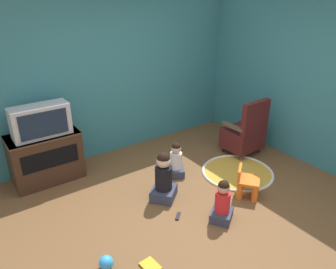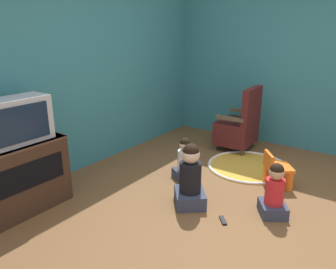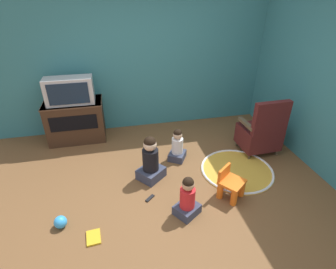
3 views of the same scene
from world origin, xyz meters
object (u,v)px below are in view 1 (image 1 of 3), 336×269
Objects in this scene: child_watching_right at (164,179)px; remote_control at (178,216)px; black_armchair at (245,133)px; child_watching_left at (222,203)px; yellow_kid_chair at (247,184)px; toy_ball at (106,263)px; book at (150,266)px; tv_cabinet at (46,156)px; television at (41,121)px; child_watching_center at (176,161)px.

remote_control is (-0.09, -0.45, -0.30)m from child_watching_right.
child_watching_left is at bearing 32.93° from black_armchair.
yellow_kid_chair is at bearing -50.97° from remote_control.
black_armchair is 3.30m from toy_ball.
child_watching_left is at bearing -87.98° from book.
yellow_kid_chair is 1.17m from child_watching_right.
tv_cabinet reaches higher than child_watching_left.
toy_ball is at bearing 141.49° from child_watching_left.
child_watching_right is at bearing 110.07° from yellow_kid_chair.
toy_ball is 1.08× the size of remote_control.
black_armchair reaches higher than remote_control.
television is 0.79× the size of black_armchair.
child_watching_right is (-1.92, -0.30, -0.07)m from black_armchair.
remote_control is at bearing -60.90° from book.
black_armchair is at bearing -31.01° from child_watching_right.
tv_cabinet is at bearing -22.08° from black_armchair.
tv_cabinet is 2.43m from book.
child_watching_center is 1.90m from book.
book is (-1.33, -1.34, -0.23)m from child_watching_center.
child_watching_right is at bearing -45.91° from book.
remote_control is (-1.08, 0.17, -0.18)m from yellow_kid_chair.
black_armchair reaches higher than book.
remote_control is (0.73, 0.49, -0.00)m from book.
television reaches higher than book.
black_armchair is at bearing -19.15° from television.
book is at bearing -81.91° from television.
tv_cabinet is 2.69m from child_watching_left.
book reaches higher than remote_control.
toy_ball is (-1.71, -1.08, -0.16)m from child_watching_center.
television is 1.84× the size of yellow_kid_chair.
child_watching_center is 2.03m from toy_ball.
television reaches higher than remote_control.
tv_cabinet is at bearing 3.01° from book.
tv_cabinet is 4.51× the size of book.
black_armchair is 1.43× the size of child_watching_right.
television is at bearing 90.11° from child_watching_right.
child_watching_center is at bearing -5.56° from black_armchair.
black_armchair is 1.33m from yellow_kid_chair.
child_watching_right is at bearing -51.20° from tv_cabinet.
child_watching_left is 0.87m from child_watching_right.
television is 2.53m from book.
black_armchair is 4.48× the size of book.
tv_cabinet reaches higher than child_watching_center.
child_watching_center is 0.64m from child_watching_right.
black_armchair is 1.95m from child_watching_left.
yellow_kid_chair is at bearing -43.78° from tv_cabinet.
toy_ball is at bearing -91.44° from tv_cabinet.
black_armchair is 6.61× the size of toy_ball.
black_armchair is 2.18m from remote_control.
yellow_kid_chair is 3.06× the size of remote_control.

